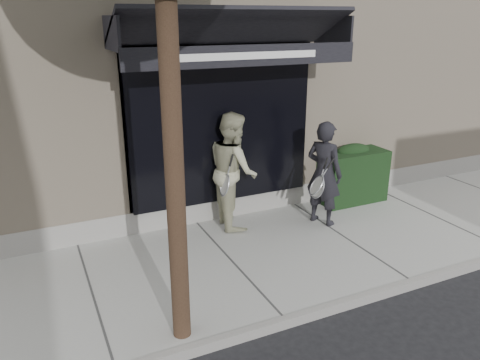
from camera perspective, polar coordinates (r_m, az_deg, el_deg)
ground at (r=7.99m, az=12.30°, el=-7.39°), size 80.00×80.00×0.00m
sidewalk at (r=7.97m, az=12.33°, el=-7.00°), size 20.00×3.00×0.12m
curb at (r=6.96m, az=20.14°, el=-11.80°), size 20.00×0.10×0.14m
building_facade at (r=11.49m, az=-2.20°, el=15.29°), size 14.30×8.04×5.64m
hedge at (r=9.29m, az=13.40°, el=0.74°), size 1.30×0.70×1.14m
pedestrian_front at (r=8.04m, az=10.19°, el=0.78°), size 0.80×0.85×1.80m
pedestrian_back at (r=7.84m, az=-0.84°, el=1.24°), size 0.86×1.04×1.96m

